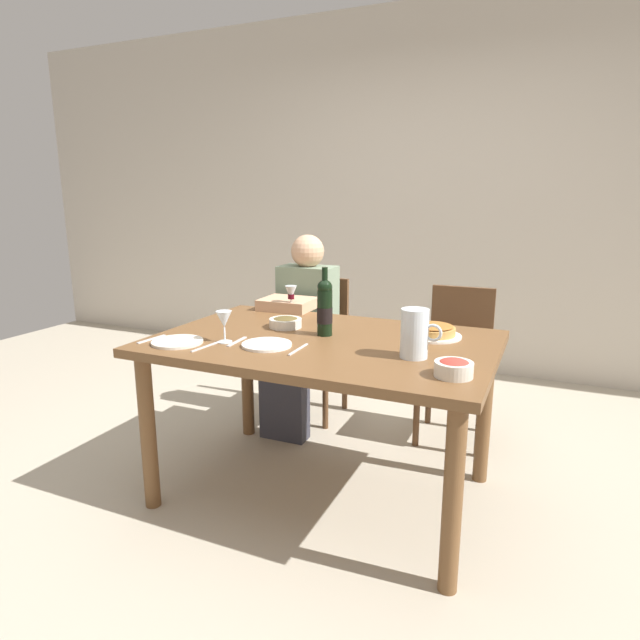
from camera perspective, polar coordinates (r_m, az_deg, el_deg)
ground_plane at (r=2.70m, az=0.37°, el=-17.81°), size 8.00×8.00×0.00m
back_wall at (r=4.42m, az=12.15°, el=13.02°), size 8.00×0.10×2.80m
dining_table at (r=2.42m, az=0.39°, el=-4.15°), size 1.50×1.00×0.76m
wine_bottle at (r=2.44m, az=0.51°, el=1.36°), size 0.07×0.07×0.31m
water_pitcher at (r=2.14m, az=10.05°, el=-1.72°), size 0.16×0.11×0.20m
baked_tart at (r=2.48m, az=11.90°, el=-1.14°), size 0.26×0.26×0.06m
salad_bowl at (r=1.96m, az=14.07°, el=-4.94°), size 0.14×0.14×0.07m
olive_bowl at (r=2.61m, az=-3.70°, el=-0.21°), size 0.16×0.16×0.05m
wine_glass_left_diner at (r=2.36m, az=-10.19°, el=-0.03°), size 0.07×0.07×0.14m
wine_glass_right_diner at (r=2.91m, az=-3.11°, el=2.78°), size 0.06×0.06×0.15m
dinner_plate_left_setting at (r=2.30m, az=-5.69°, el=-2.62°), size 0.21×0.21×0.01m
dinner_plate_right_setting at (r=2.41m, az=-14.96°, el=-2.26°), size 0.22×0.22×0.01m
fork_left_setting at (r=2.38m, az=-8.84°, el=-2.29°), size 0.02×0.16×0.00m
knife_left_setting at (r=2.23m, az=-2.33°, el=-3.14°), size 0.01×0.18×0.00m
knife_right_setting at (r=2.33m, az=-12.06°, el=-2.77°), size 0.03×0.18×0.00m
spoon_right_setting at (r=2.50m, az=-17.52°, el=-1.96°), size 0.03×0.16×0.00m
chair_left at (r=3.45m, az=-0.45°, el=-1.83°), size 0.41×0.41×0.87m
diner_left at (r=3.21m, az=-2.12°, el=-0.77°), size 0.34×0.51×1.16m
chair_right at (r=3.20m, az=14.44°, el=-3.44°), size 0.41×0.41×0.87m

